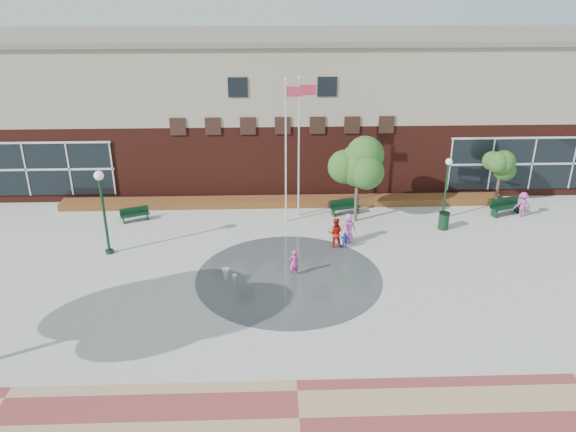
{
  "coord_description": "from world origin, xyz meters",
  "views": [
    {
      "loc": [
        -0.84,
        -19.15,
        12.69
      ],
      "look_at": [
        0.0,
        4.0,
        2.6
      ],
      "focal_mm": 35.0,
      "sensor_mm": 36.0,
      "label": 1
    }
  ],
  "objects_px": {
    "trash_can": "(444,221)",
    "flagpole_right": "(300,141)",
    "bench_left": "(135,217)",
    "child_splash": "(294,263)",
    "flagpole_left": "(287,145)"
  },
  "relations": [
    {
      "from": "flagpole_left",
      "to": "bench_left",
      "type": "bearing_deg",
      "value": -179.97
    },
    {
      "from": "flagpole_right",
      "to": "child_splash",
      "type": "height_order",
      "value": "flagpole_right"
    },
    {
      "from": "flagpole_left",
      "to": "child_splash",
      "type": "relative_size",
      "value": 6.18
    },
    {
      "from": "bench_left",
      "to": "child_splash",
      "type": "bearing_deg",
      "value": -57.98
    },
    {
      "from": "flagpole_left",
      "to": "bench_left",
      "type": "height_order",
      "value": "flagpole_left"
    },
    {
      "from": "flagpole_right",
      "to": "trash_can",
      "type": "bearing_deg",
      "value": -15.21
    },
    {
      "from": "trash_can",
      "to": "flagpole_left",
      "type": "bearing_deg",
      "value": 171.25
    },
    {
      "from": "flagpole_left",
      "to": "child_splash",
      "type": "bearing_deg",
      "value": -86.4
    },
    {
      "from": "flagpole_left",
      "to": "bench_left",
      "type": "xyz_separation_m",
      "value": [
        -8.38,
        0.35,
        -4.12
      ]
    },
    {
      "from": "trash_can",
      "to": "flagpole_right",
      "type": "bearing_deg",
      "value": 164.46
    },
    {
      "from": "flagpole_left",
      "to": "trash_can",
      "type": "xyz_separation_m",
      "value": [
        8.36,
        -1.29,
        -3.89
      ]
    },
    {
      "from": "child_splash",
      "to": "bench_left",
      "type": "bearing_deg",
      "value": -53.95
    },
    {
      "from": "flagpole_left",
      "to": "flagpole_right",
      "type": "height_order",
      "value": "flagpole_left"
    },
    {
      "from": "trash_can",
      "to": "child_splash",
      "type": "bearing_deg",
      "value": -150.19
    },
    {
      "from": "flagpole_left",
      "to": "bench_left",
      "type": "distance_m",
      "value": 9.34
    }
  ]
}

